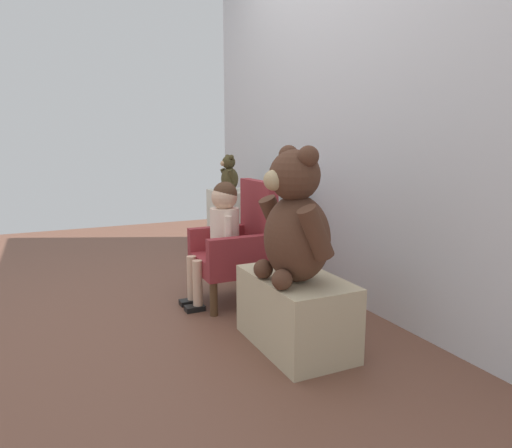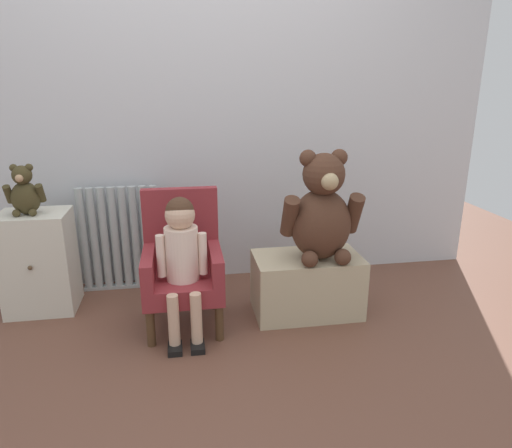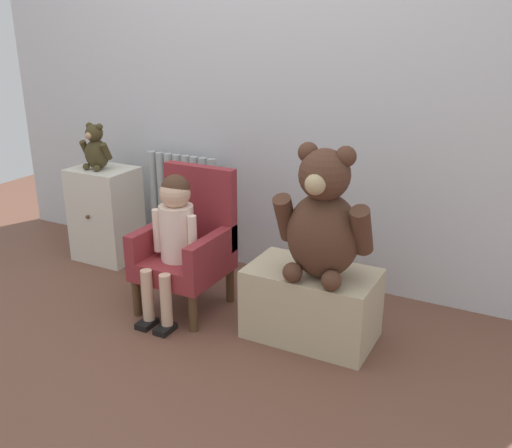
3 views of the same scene
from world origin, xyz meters
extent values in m
plane|color=brown|center=(0.00, 0.00, 0.00)|extent=(6.00, 6.00, 0.00)
cube|color=silver|center=(0.00, 1.13, 1.20)|extent=(3.80, 0.05, 2.40)
cylinder|color=#A9B2B2|center=(-0.72, 1.00, 0.34)|extent=(0.05, 0.05, 0.64)
cylinder|color=#A9B2B2|center=(-0.66, 1.00, 0.34)|extent=(0.05, 0.05, 0.64)
cylinder|color=#A9B2B2|center=(-0.60, 1.00, 0.34)|extent=(0.05, 0.05, 0.64)
cylinder|color=#A9B2B2|center=(-0.54, 1.00, 0.34)|extent=(0.05, 0.05, 0.64)
cylinder|color=#A9B2B2|center=(-0.47, 1.00, 0.34)|extent=(0.05, 0.05, 0.64)
cylinder|color=#A9B2B2|center=(-0.41, 1.00, 0.34)|extent=(0.05, 0.05, 0.64)
cylinder|color=#A9B2B2|center=(-0.35, 1.00, 0.34)|extent=(0.05, 0.05, 0.64)
cylinder|color=#A9B2B2|center=(-0.29, 1.00, 0.34)|extent=(0.05, 0.05, 0.64)
cube|color=#A9B2B2|center=(-0.51, 1.00, 0.01)|extent=(0.50, 0.05, 0.02)
cube|color=beige|center=(-0.93, 0.79, 0.29)|extent=(0.38, 0.29, 0.58)
sphere|color=#4C3823|center=(-0.93, 0.63, 0.32)|extent=(0.02, 0.02, 0.02)
cube|color=maroon|center=(-0.13, 0.45, 0.24)|extent=(0.41, 0.42, 0.10)
cube|color=maroon|center=(-0.13, 0.63, 0.51)|extent=(0.41, 0.06, 0.43)
cube|color=maroon|center=(-0.30, 0.45, 0.36)|extent=(0.06, 0.42, 0.14)
cube|color=maroon|center=(0.05, 0.45, 0.36)|extent=(0.06, 0.42, 0.14)
cylinder|color=#4C331E|center=(-0.30, 0.27, 0.10)|extent=(0.04, 0.04, 0.19)
cylinder|color=#4C331E|center=(0.05, 0.27, 0.10)|extent=(0.04, 0.04, 0.19)
cylinder|color=#4C331E|center=(-0.30, 0.63, 0.10)|extent=(0.04, 0.04, 0.19)
cylinder|color=#4C331E|center=(0.05, 0.63, 0.10)|extent=(0.04, 0.04, 0.19)
cylinder|color=beige|center=(-0.13, 0.41, 0.43)|extent=(0.17, 0.17, 0.28)
sphere|color=#D8AD8E|center=(-0.13, 0.41, 0.64)|extent=(0.15, 0.15, 0.15)
sphere|color=#472D1E|center=(-0.13, 0.42, 0.66)|extent=(0.14, 0.14, 0.14)
cylinder|color=#D8AD8E|center=(-0.18, 0.22, 0.16)|extent=(0.06, 0.06, 0.26)
cube|color=black|center=(-0.18, 0.20, 0.01)|extent=(0.07, 0.11, 0.03)
cylinder|color=#D8AD8E|center=(-0.07, 0.22, 0.16)|extent=(0.06, 0.06, 0.26)
cube|color=black|center=(-0.07, 0.20, 0.01)|extent=(0.07, 0.11, 0.03)
cylinder|color=beige|center=(-0.23, 0.39, 0.43)|extent=(0.04, 0.04, 0.22)
cylinder|color=beige|center=(-0.02, 0.39, 0.43)|extent=(0.04, 0.04, 0.22)
cube|color=tan|center=(0.56, 0.49, 0.17)|extent=(0.59, 0.35, 0.34)
ellipsoid|color=#4D2E20|center=(0.62, 0.46, 0.53)|extent=(0.33, 0.28, 0.39)
sphere|color=#4D2E20|center=(0.62, 0.45, 0.81)|extent=(0.22, 0.22, 0.22)
sphere|color=tan|center=(0.62, 0.35, 0.79)|extent=(0.09, 0.09, 0.09)
sphere|color=#4D2E20|center=(0.54, 0.46, 0.89)|extent=(0.09, 0.09, 0.09)
sphere|color=#4D2E20|center=(0.71, 0.46, 0.89)|extent=(0.09, 0.09, 0.09)
cylinder|color=#4D2E20|center=(0.45, 0.45, 0.59)|extent=(0.08, 0.17, 0.24)
cylinder|color=#4D2E20|center=(0.80, 0.45, 0.59)|extent=(0.08, 0.17, 0.24)
sphere|color=#4D2E20|center=(0.53, 0.34, 0.39)|extent=(0.09, 0.09, 0.09)
sphere|color=#4D2E20|center=(0.71, 0.34, 0.39)|extent=(0.09, 0.09, 0.09)
ellipsoid|color=#3E361D|center=(-0.95, 0.77, 0.67)|extent=(0.15, 0.13, 0.18)
sphere|color=#3E361D|center=(-0.95, 0.76, 0.80)|extent=(0.10, 0.10, 0.10)
sphere|color=tan|center=(-0.95, 0.72, 0.79)|extent=(0.04, 0.04, 0.04)
sphere|color=#3E361D|center=(-0.98, 0.77, 0.84)|extent=(0.04, 0.04, 0.04)
sphere|color=#3E361D|center=(-0.91, 0.77, 0.84)|extent=(0.04, 0.04, 0.04)
cylinder|color=#3E361D|center=(-1.03, 0.76, 0.70)|extent=(0.04, 0.08, 0.11)
cylinder|color=#3E361D|center=(-0.87, 0.76, 0.70)|extent=(0.04, 0.08, 0.11)
sphere|color=#3E361D|center=(-0.99, 0.72, 0.60)|extent=(0.04, 0.04, 0.04)
sphere|color=#3E361D|center=(-0.90, 0.72, 0.60)|extent=(0.04, 0.04, 0.04)
camera|label=1|loc=(2.32, -0.53, 0.96)|focal=32.00mm
camera|label=2|loc=(-0.11, -1.80, 1.26)|focal=32.00mm
camera|label=3|loc=(1.45, -1.74, 1.42)|focal=40.00mm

